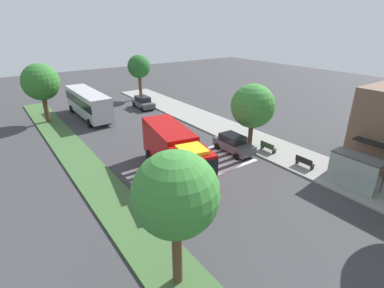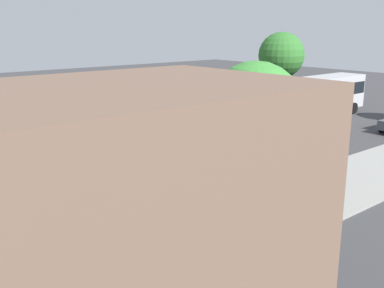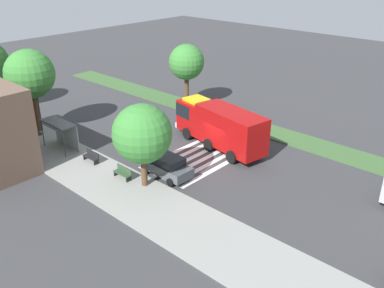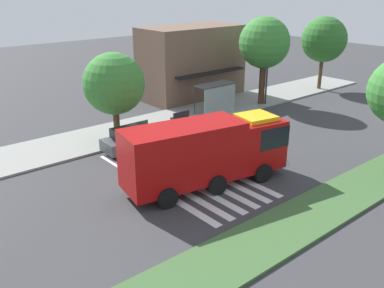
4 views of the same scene
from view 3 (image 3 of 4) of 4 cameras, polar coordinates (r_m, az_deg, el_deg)
The scene contains 13 objects.
ground_plane at distance 35.38m, azimuth 2.36°, elevation -1.49°, with size 120.00×120.00×0.00m, color #38383A.
sidewalk at distance 30.05m, azimuth -8.44°, elevation -6.75°, with size 60.00×4.96×0.14m, color gray.
median_strip at distance 41.01m, azimuth 9.31°, elevation 2.11°, with size 60.00×3.00×0.14m, color #3D6033.
crosswalk at distance 35.53m, azimuth 2.03°, elevation -1.36°, with size 4.95×11.10×0.01m.
fire_truck at distance 36.27m, azimuth 3.56°, elevation 2.76°, with size 9.87×4.25×3.70m.
parked_car_mid at distance 31.77m, azimuth -3.49°, elevation -2.98°, with size 4.30×2.08×1.69m.
bus_stop_shelter at distance 37.36m, azimuth -17.28°, elevation 2.00°, with size 3.50×1.40×2.46m.
bench_near_shelter at distance 34.72m, azimuth -13.58°, elevation -1.66°, with size 1.60×0.50×0.90m.
bench_west_of_shelter at distance 31.77m, azimuth -9.41°, elevation -3.87°, with size 1.60×0.50×0.90m.
street_lamp at distance 41.47m, azimuth -20.53°, elevation 6.80°, with size 0.36×0.36×6.48m.
sidewalk_tree_west at distance 29.05m, azimuth -6.82°, elevation 1.38°, with size 4.21×4.21×6.18m.
sidewalk_tree_center at distance 40.75m, azimuth -21.28°, elevation 8.82°, with size 4.48×4.48×7.74m.
median_tree_west at distance 45.24m, azimuth -0.75°, elevation 11.08°, with size 3.79×3.79×6.73m.
Camera 3 is at (-20.32, 24.37, 15.64)m, focal length 39.05 mm.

